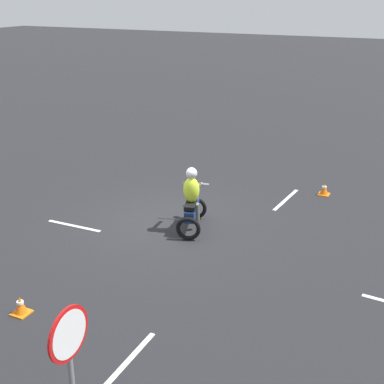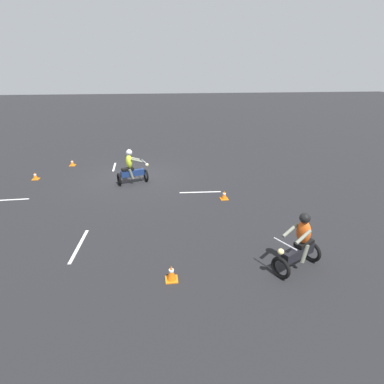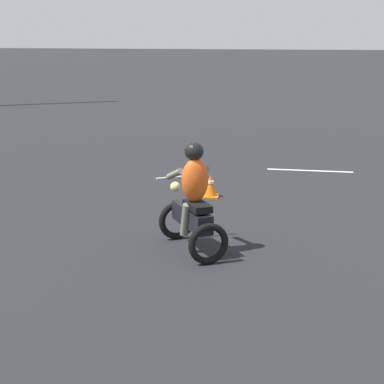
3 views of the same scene
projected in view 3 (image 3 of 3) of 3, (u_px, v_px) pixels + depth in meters
motorcycle_rider_background at (193, 204)px, 10.92m from camera, size 1.52×1.18×1.66m
traffic_cone_near_right at (210, 186)px, 14.33m from camera, size 0.32×0.32×0.44m
lane_stripe_n at (310, 171)px, 16.78m from camera, size 0.24×1.92×0.01m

